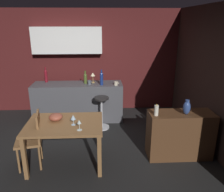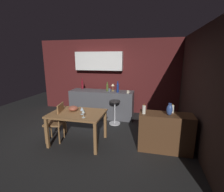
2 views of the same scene
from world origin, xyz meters
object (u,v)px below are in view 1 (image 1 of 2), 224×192
(counter_lamp, at_px, (93,75))
(pillar_candle_tall, at_px, (156,110))
(wine_bottle_ruby, at_px, (46,75))
(pillar_candle_short, at_px, (187,106))
(fruit_bowl, at_px, (56,117))
(wine_bottle_olive, at_px, (85,78))
(cup_cream, at_px, (116,83))
(wine_glass_right, at_px, (73,118))
(sideboard_cabinet, at_px, (180,135))
(wine_glass_left, at_px, (79,123))
(cup_slate, at_px, (89,82))
(chair_near_window, at_px, (33,138))
(vase_ceramic_blue, at_px, (187,108))
(wine_bottle_cobalt, at_px, (102,78))
(bar_stool, at_px, (102,112))
(dining_table, at_px, (65,128))

(counter_lamp, xyz_separation_m, pillar_candle_tall, (1.08, -1.83, -0.17))
(wine_bottle_ruby, xyz_separation_m, pillar_candle_short, (2.79, -1.74, -0.16))
(pillar_candle_short, bearing_deg, fruit_bowl, -176.64)
(wine_bottle_olive, xyz_separation_m, cup_cream, (0.71, -0.19, -0.09))
(wine_bottle_ruby, bearing_deg, wine_glass_right, -67.19)
(sideboard_cabinet, bearing_deg, cup_cream, 123.84)
(wine_glass_right, relative_size, cup_cream, 1.45)
(wine_glass_left, bearing_deg, cup_slate, 88.10)
(sideboard_cabinet, bearing_deg, cup_slate, 135.49)
(sideboard_cabinet, distance_m, fruit_bowl, 2.14)
(chair_near_window, distance_m, pillar_candle_tall, 2.05)
(sideboard_cabinet, bearing_deg, wine_bottle_olive, 135.31)
(sideboard_cabinet, distance_m, wine_bottle_ruby, 3.32)
(sideboard_cabinet, xyz_separation_m, cup_cream, (-1.01, 1.51, 0.53))
(fruit_bowl, xyz_separation_m, vase_ceramic_blue, (2.15, -0.05, 0.14))
(wine_bottle_olive, xyz_separation_m, counter_lamp, (0.17, 0.05, 0.05))
(wine_glass_left, distance_m, vase_ceramic_blue, 1.77)
(fruit_bowl, bearing_deg, pillar_candle_short, 3.36)
(pillar_candle_tall, bearing_deg, chair_near_window, -177.69)
(wine_glass_right, distance_m, wine_bottle_cobalt, 1.81)
(wine_glass_left, relative_size, vase_ceramic_blue, 0.65)
(wine_bottle_olive, bearing_deg, counter_lamp, 15.63)
(wine_bottle_ruby, bearing_deg, pillar_candle_short, -31.97)
(fruit_bowl, relative_size, pillar_candle_short, 1.15)
(wine_glass_right, relative_size, wine_bottle_olive, 0.56)
(chair_near_window, bearing_deg, wine_bottle_cobalt, 56.49)
(bar_stool, height_order, counter_lamp, counter_lamp)
(cup_cream, relative_size, cup_slate, 1.02)
(counter_lamp, bearing_deg, wine_bottle_cobalt, -45.41)
(bar_stool, relative_size, counter_lamp, 2.98)
(sideboard_cabinet, height_order, wine_glass_left, wine_glass_left)
(dining_table, xyz_separation_m, wine_glass_left, (0.26, -0.26, 0.22))
(counter_lamp, bearing_deg, vase_ceramic_blue, -48.72)
(cup_cream, bearing_deg, counter_lamp, 155.63)
(bar_stool, bearing_deg, chair_near_window, -130.27)
(wine_bottle_olive, xyz_separation_m, vase_ceramic_blue, (1.77, -1.76, -0.09))
(counter_lamp, height_order, pillar_candle_tall, counter_lamp)
(wine_glass_left, height_order, vase_ceramic_blue, vase_ceramic_blue)
(fruit_bowl, height_order, pillar_candle_tall, pillar_candle_tall)
(dining_table, height_order, wine_glass_left, wine_glass_left)
(chair_near_window, bearing_deg, counter_lamp, 64.19)
(bar_stool, bearing_deg, pillar_candle_tall, -54.28)
(cup_cream, xyz_separation_m, cup_slate, (-0.61, 0.09, 0.01))
(dining_table, relative_size, wine_bottle_cobalt, 3.41)
(sideboard_cabinet, height_order, cup_slate, cup_slate)
(bar_stool, relative_size, wine_bottle_olive, 2.41)
(counter_lamp, bearing_deg, wine_bottle_olive, -164.37)
(wine_glass_left, relative_size, fruit_bowl, 0.74)
(wine_bottle_olive, height_order, vase_ceramic_blue, wine_bottle_olive)
(wine_glass_right, relative_size, pillar_candle_tall, 0.84)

